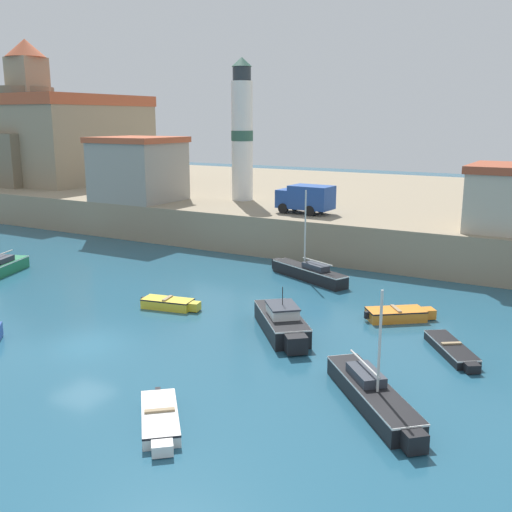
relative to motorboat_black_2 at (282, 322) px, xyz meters
name	(u,v)px	position (x,y,z in m)	size (l,w,h in m)	color
ground_plane	(80,345)	(-7.36, -6.09, -0.58)	(200.00, 200.00, 0.00)	#235670
quay_seawall	(370,206)	(-7.36, 33.81, 0.94)	(120.00, 40.00, 3.04)	gray
motorboat_black_2	(282,322)	(0.00, 0.00, 0.00)	(4.78, 5.24, 2.38)	black
dinghy_yellow_3	(169,303)	(-7.22, 0.39, -0.28)	(3.51, 1.68, 0.62)	yellow
dinghy_white_4	(160,418)	(0.52, -10.07, -0.33)	(3.36, 3.67, 0.52)	white
dinghy_black_5	(452,349)	(7.81, 1.40, -0.34)	(3.14, 3.96, 0.51)	black
dinghy_orange_6	(398,314)	(4.34, 4.79, -0.26)	(3.47, 3.03, 0.66)	orange
sailboat_black_7	(373,394)	(6.37, -5.10, -0.12)	(5.25, 5.56, 4.51)	black
sailboat_black_8	(308,272)	(-3.11, 9.76, -0.07)	(6.50, 3.60, 5.80)	black
church	(76,134)	(-40.19, 25.93, 7.91)	(12.15, 16.47, 15.98)	gray
fortress	(21,148)	(-47.36, 23.96, 6.32)	(13.80, 13.80, 10.78)	#796C57
lighthouse	(242,132)	(-15.36, 21.78, 8.48)	(1.95, 1.95, 12.43)	silver
harbor_shed_far_end	(138,169)	(-23.36, 16.94, 5.30)	(7.16, 6.53, 5.65)	gray
truck_on_quay	(306,198)	(-6.97, 17.37, 3.67)	(4.40, 2.34, 2.20)	#234793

